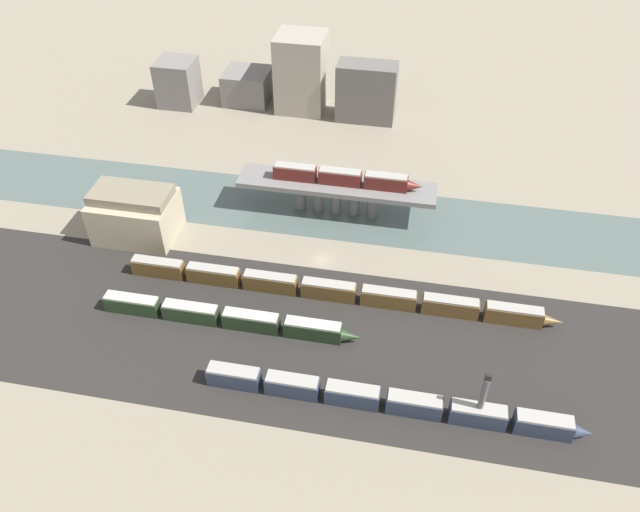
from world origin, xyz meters
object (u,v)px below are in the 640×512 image
(warehouse_building, at_px, (135,214))
(train_yard_near, at_px, (390,401))
(train_on_bridge, at_px, (345,178))
(train_yard_mid, at_px, (227,318))
(signal_tower, at_px, (482,400))
(train_yard_far, at_px, (334,291))

(warehouse_building, bearing_deg, train_yard_near, -31.07)
(train_on_bridge, height_order, warehouse_building, warehouse_building)
(warehouse_building, bearing_deg, train_yard_mid, -39.57)
(train_yard_near, height_order, signal_tower, signal_tower)
(signal_tower, bearing_deg, warehouse_building, 154.22)
(train_on_bridge, bearing_deg, signal_tower, -59.76)
(train_on_bridge, relative_size, signal_tower, 2.82)
(train_on_bridge, height_order, signal_tower, signal_tower)
(train_yard_near, relative_size, signal_tower, 5.35)
(warehouse_building, relative_size, signal_tower, 1.45)
(train_yard_near, distance_m, train_yard_mid, 37.19)
(warehouse_building, bearing_deg, train_on_bridge, 20.57)
(train_on_bridge, height_order, train_yard_mid, train_on_bridge)
(train_yard_mid, xyz_separation_m, warehouse_building, (-29.50, 24.37, 3.99))
(warehouse_building, xyz_separation_m, signal_tower, (79.31, -38.31, 0.24))
(train_yard_near, xyz_separation_m, train_yard_mid, (-34.40, 14.12, -0.09))
(warehouse_building, distance_m, signal_tower, 88.08)
(train_on_bridge, relative_size, train_yard_mid, 0.67)
(train_yard_mid, bearing_deg, train_yard_near, -22.32)
(train_yard_near, relative_size, train_yard_mid, 1.27)
(train_yard_far, xyz_separation_m, signal_tower, (29.83, -25.54, 4.14))
(train_on_bridge, relative_size, train_yard_far, 0.39)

